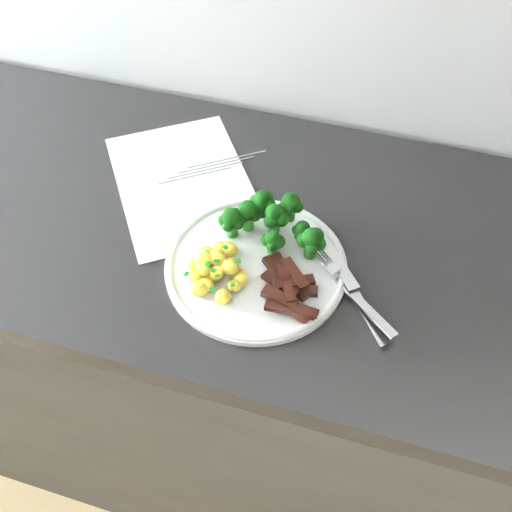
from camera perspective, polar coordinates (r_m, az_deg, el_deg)
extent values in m
cube|color=black|center=(1.33, -0.78, -9.66)|extent=(2.33, 0.58, 0.87)
cube|color=#3C3733|center=(1.25, -4.88, -20.90)|extent=(2.33, 0.02, 0.83)
cube|color=white|center=(1.05, -6.91, 6.96)|extent=(0.36, 0.38, 0.00)
cube|color=slate|center=(1.09, -2.75, 9.15)|extent=(0.12, 0.09, 0.00)
cube|color=slate|center=(1.08, -3.75, 8.64)|extent=(0.12, 0.08, 0.00)
cube|color=slate|center=(1.07, -4.76, 8.12)|extent=(0.11, 0.08, 0.00)
cube|color=slate|center=(1.06, -5.78, 7.59)|extent=(0.11, 0.08, 0.00)
cylinder|color=white|center=(0.92, 0.00, -0.99)|extent=(0.28, 0.28, 0.01)
torus|color=white|center=(0.91, 0.00, -0.76)|extent=(0.27, 0.27, 0.01)
cylinder|color=#1F6117|center=(0.93, 1.73, 2.95)|extent=(0.02, 0.02, 0.02)
sphere|color=black|center=(0.92, 2.38, 3.54)|extent=(0.03, 0.03, 0.03)
sphere|color=black|center=(0.93, 1.52, 4.20)|extent=(0.02, 0.02, 0.02)
sphere|color=black|center=(0.91, 1.40, 3.30)|extent=(0.02, 0.02, 0.02)
sphere|color=black|center=(0.91, 1.77, 4.11)|extent=(0.03, 0.03, 0.03)
cylinder|color=#1F6117|center=(0.93, 4.36, 1.73)|extent=(0.01, 0.01, 0.02)
sphere|color=black|center=(0.92, 4.96, 2.20)|extent=(0.02, 0.02, 0.02)
sphere|color=black|center=(0.93, 4.45, 2.73)|extent=(0.02, 0.02, 0.02)
sphere|color=black|center=(0.92, 3.88, 2.48)|extent=(0.02, 0.02, 0.02)
sphere|color=black|center=(0.92, 4.13, 1.98)|extent=(0.02, 0.02, 0.02)
sphere|color=black|center=(0.92, 4.44, 2.65)|extent=(0.02, 0.02, 0.02)
cylinder|color=#1F6117|center=(0.95, -0.77, 3.23)|extent=(0.02, 0.02, 0.03)
sphere|color=black|center=(0.93, -0.10, 3.85)|extent=(0.02, 0.02, 0.02)
sphere|color=black|center=(0.94, -1.04, 4.47)|extent=(0.02, 0.02, 0.02)
sphere|color=black|center=(0.93, -1.40, 3.80)|extent=(0.02, 0.02, 0.02)
sphere|color=black|center=(0.93, -0.79, 4.42)|extent=(0.03, 0.03, 0.03)
cylinder|color=#1F6117|center=(0.95, 3.23, 4.06)|extent=(0.02, 0.02, 0.02)
sphere|color=black|center=(0.94, 3.92, 4.68)|extent=(0.02, 0.02, 0.02)
sphere|color=black|center=(0.95, 3.05, 5.26)|extent=(0.02, 0.02, 0.02)
sphere|color=black|center=(0.93, 2.82, 4.54)|extent=(0.03, 0.03, 0.03)
sphere|color=black|center=(0.93, 3.30, 5.20)|extent=(0.03, 0.03, 0.03)
cylinder|color=#1F6117|center=(0.96, 0.65, 4.40)|extent=(0.02, 0.02, 0.02)
sphere|color=black|center=(0.94, 1.22, 4.94)|extent=(0.02, 0.02, 0.02)
sphere|color=black|center=(0.95, 0.98, 5.55)|extent=(0.02, 0.02, 0.02)
sphere|color=black|center=(0.94, 0.02, 5.19)|extent=(0.02, 0.02, 0.02)
sphere|color=black|center=(0.94, 0.37, 4.78)|extent=(0.02, 0.02, 0.02)
sphere|color=black|center=(0.94, 0.66, 5.50)|extent=(0.03, 0.03, 0.03)
cylinder|color=#1F6117|center=(0.92, 5.20, 0.57)|extent=(0.02, 0.02, 0.03)
sphere|color=black|center=(0.90, 5.99, 1.15)|extent=(0.02, 0.02, 0.02)
sphere|color=black|center=(0.91, 5.65, 1.88)|extent=(0.03, 0.03, 0.03)
sphere|color=black|center=(0.90, 4.57, 1.50)|extent=(0.02, 0.02, 0.02)
sphere|color=black|center=(0.89, 5.30, 0.76)|extent=(0.02, 0.02, 0.02)
sphere|color=black|center=(0.89, 5.33, 1.76)|extent=(0.03, 0.03, 0.03)
cylinder|color=#1F6117|center=(0.94, -2.29, 2.59)|extent=(0.02, 0.02, 0.02)
sphere|color=black|center=(0.92, -1.75, 3.04)|extent=(0.02, 0.02, 0.02)
sphere|color=black|center=(0.93, -2.03, 3.86)|extent=(0.02, 0.02, 0.02)
sphere|color=black|center=(0.93, -3.01, 3.39)|extent=(0.02, 0.02, 0.02)
sphere|color=black|center=(0.92, -2.68, 2.87)|extent=(0.02, 0.02, 0.02)
sphere|color=black|center=(0.92, -2.34, 3.75)|extent=(0.03, 0.03, 0.03)
cylinder|color=#1F6117|center=(0.92, 1.55, 0.78)|extent=(0.01, 0.01, 0.02)
sphere|color=black|center=(0.91, 2.13, 1.35)|extent=(0.02, 0.02, 0.02)
sphere|color=black|center=(0.91, 1.60, 1.88)|extent=(0.02, 0.02, 0.02)
sphere|color=black|center=(0.91, 1.01, 1.52)|extent=(0.02, 0.02, 0.02)
sphere|color=black|center=(0.90, 1.51, 0.96)|extent=(0.02, 0.02, 0.02)
sphere|color=black|center=(0.90, 1.58, 1.71)|extent=(0.02, 0.02, 0.02)
ellipsoid|color=#FFDE4C|center=(0.89, -4.01, -1.72)|extent=(0.02, 0.02, 0.02)
ellipsoid|color=#FFDE4C|center=(0.92, -2.57, 0.63)|extent=(0.03, 0.02, 0.02)
ellipsoid|color=#FFDE4C|center=(0.88, -4.77, -2.71)|extent=(0.02, 0.02, 0.02)
ellipsoid|color=#FFDE4C|center=(0.88, -1.53, -2.26)|extent=(0.02, 0.02, 0.02)
ellipsoid|color=#FFDE4C|center=(0.89, -5.72, -1.95)|extent=(0.02, 0.02, 0.02)
ellipsoid|color=#FFDE4C|center=(0.89, -4.76, -1.46)|extent=(0.02, 0.02, 0.02)
ellipsoid|color=#FFDE4C|center=(0.90, -3.98, -0.31)|extent=(0.03, 0.03, 0.03)
ellipsoid|color=#FFDE4C|center=(0.90, -5.86, -0.85)|extent=(0.02, 0.02, 0.02)
ellipsoid|color=#FFDE4C|center=(0.91, -4.26, -0.46)|extent=(0.02, 0.02, 0.02)
ellipsoid|color=#FFDE4C|center=(0.87, -2.48, -1.08)|extent=(0.03, 0.02, 0.02)
ellipsoid|color=#FFDE4C|center=(0.88, -2.36, -0.81)|extent=(0.02, 0.02, 0.02)
ellipsoid|color=#FFDE4C|center=(0.88, -5.41, -3.08)|extent=(0.03, 0.02, 0.02)
ellipsoid|color=#FFDE4C|center=(0.87, -3.70, -1.55)|extent=(0.02, 0.02, 0.02)
ellipsoid|color=#FFDE4C|center=(0.87, -3.13, -3.89)|extent=(0.02, 0.02, 0.02)
ellipsoid|color=#FFDE4C|center=(0.88, -4.97, -0.37)|extent=(0.03, 0.03, 0.03)
ellipsoid|color=#FFDE4C|center=(0.92, -3.46, 0.68)|extent=(0.03, 0.03, 0.02)
ellipsoid|color=#FFDE4C|center=(0.88, -3.60, -0.40)|extent=(0.03, 0.02, 0.02)
ellipsoid|color=#FFDE4C|center=(0.88, -2.03, -2.78)|extent=(0.02, 0.02, 0.02)
ellipsoid|color=#FFDE4C|center=(0.88, -4.97, -1.20)|extent=(0.02, 0.02, 0.02)
ellipsoid|color=#FFDE4C|center=(0.91, -4.72, 0.24)|extent=(0.03, 0.02, 0.02)
ellipsoid|color=#FFDE4C|center=(0.89, -1.56, -1.83)|extent=(0.02, 0.02, 0.02)
cube|color=#126412|center=(0.87, -4.59, -0.87)|extent=(0.01, 0.01, 0.00)
cube|color=#126412|center=(0.87, -3.71, -0.42)|extent=(0.01, 0.01, 0.00)
cube|color=#126412|center=(0.86, -2.24, -2.68)|extent=(0.01, 0.01, 0.00)
cube|color=#126412|center=(0.88, -5.29, 0.27)|extent=(0.01, 0.01, 0.00)
cube|color=#126412|center=(0.86, -4.06, -1.36)|extent=(0.01, 0.01, 0.00)
cube|color=#126412|center=(0.88, -4.73, -0.69)|extent=(0.01, 0.01, 0.00)
cube|color=#126412|center=(0.90, -2.91, 0.85)|extent=(0.01, 0.01, 0.00)
cube|color=#126412|center=(0.87, -4.61, -0.73)|extent=(0.01, 0.01, 0.00)
cube|color=#126412|center=(0.86, -6.60, -1.69)|extent=(0.01, 0.01, 0.00)
cube|color=#126412|center=(0.87, -3.73, -1.76)|extent=(0.01, 0.01, 0.00)
cube|color=#126412|center=(0.89, -4.70, 0.39)|extent=(0.01, 0.01, 0.00)
cube|color=#126412|center=(0.87, -1.63, -0.44)|extent=(0.01, 0.01, 0.00)
cube|color=#126412|center=(0.85, -4.19, -3.15)|extent=(0.01, 0.01, 0.00)
cube|color=#126412|center=(0.88, -3.49, -0.44)|extent=(0.01, 0.01, 0.00)
cube|color=black|center=(0.90, 2.71, -1.39)|extent=(0.06, 0.06, 0.01)
cube|color=black|center=(0.86, 3.94, -5.01)|extent=(0.06, 0.02, 0.02)
cube|color=black|center=(0.88, 3.53, -3.03)|extent=(0.05, 0.04, 0.01)
cube|color=black|center=(0.90, 2.03, -1.63)|extent=(0.06, 0.05, 0.02)
cube|color=black|center=(0.86, 3.66, -5.02)|extent=(0.06, 0.04, 0.01)
cube|color=black|center=(0.88, 3.77, -3.32)|extent=(0.07, 0.03, 0.02)
cube|color=black|center=(0.89, 3.12, -2.15)|extent=(0.05, 0.02, 0.01)
cube|color=black|center=(0.88, 2.34, -2.70)|extent=(0.06, 0.04, 0.01)
cube|color=black|center=(0.85, 3.25, -5.13)|extent=(0.07, 0.01, 0.01)
cube|color=black|center=(0.87, 2.90, -2.80)|extent=(0.04, 0.07, 0.02)
cube|color=black|center=(0.88, 3.70, -1.70)|extent=(0.05, 0.05, 0.01)
cube|color=black|center=(0.85, 2.28, -4.01)|extent=(0.06, 0.03, 0.01)
cube|color=black|center=(0.87, 2.91, -2.99)|extent=(0.03, 0.05, 0.01)
cube|color=black|center=(0.87, 3.64, -2.53)|extent=(0.06, 0.05, 0.02)
cube|color=silver|center=(0.87, 10.27, -4.73)|extent=(0.11, 0.09, 0.02)
cube|color=silver|center=(0.90, 7.14, -1.02)|extent=(0.03, 0.03, 0.01)
cylinder|color=silver|center=(0.92, 6.51, 0.33)|extent=(0.03, 0.03, 0.00)
cylinder|color=silver|center=(0.92, 6.27, 0.21)|extent=(0.03, 0.03, 0.00)
cylinder|color=silver|center=(0.91, 6.02, 0.08)|extent=(0.03, 0.03, 0.00)
cylinder|color=silver|center=(0.91, 5.77, -0.04)|extent=(0.03, 0.03, 0.00)
cube|color=silver|center=(0.92, 7.59, -0.41)|extent=(0.09, 0.11, 0.01)
cube|color=silver|center=(0.88, 10.48, -5.67)|extent=(0.07, 0.09, 0.02)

